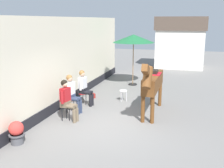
# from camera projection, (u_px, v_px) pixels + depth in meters

# --- Properties ---
(ground_plane) EXTENTS (40.00, 40.00, 0.00)m
(ground_plane) POSITION_uv_depth(u_px,v_px,m) (133.00, 99.00, 11.55)
(ground_plane) COLOR slate
(pub_facade_wall) EXTENTS (0.34, 14.00, 3.40)m
(pub_facade_wall) POSITION_uv_depth(u_px,v_px,m) (61.00, 66.00, 10.50)
(pub_facade_wall) COLOR beige
(pub_facade_wall) RESTS_ON ground_plane
(distant_cottage) EXTENTS (3.40, 2.60, 3.50)m
(distant_cottage) POSITION_uv_depth(u_px,v_px,m) (180.00, 42.00, 19.02)
(distant_cottage) COLOR silver
(distant_cottage) RESTS_ON ground_plane
(seated_visitor_near) EXTENTS (0.61, 0.49, 1.39)m
(seated_visitor_near) POSITION_uv_depth(u_px,v_px,m) (67.00, 98.00, 8.95)
(seated_visitor_near) COLOR black
(seated_visitor_near) RESTS_ON ground_plane
(seated_visitor_middle) EXTENTS (0.61, 0.48, 1.39)m
(seated_visitor_middle) POSITION_uv_depth(u_px,v_px,m) (72.00, 92.00, 9.77)
(seated_visitor_middle) COLOR red
(seated_visitor_middle) RESTS_ON ground_plane
(seated_visitor_far) EXTENTS (0.61, 0.49, 1.39)m
(seated_visitor_far) POSITION_uv_depth(u_px,v_px,m) (84.00, 86.00, 10.63)
(seated_visitor_far) COLOR red
(seated_visitor_far) RESTS_ON ground_plane
(saddled_horse_center) EXTENTS (0.50, 3.00, 2.06)m
(saddled_horse_center) POSITION_uv_depth(u_px,v_px,m) (152.00, 83.00, 9.47)
(saddled_horse_center) COLOR brown
(saddled_horse_center) RESTS_ON ground_plane
(flower_planter_near) EXTENTS (0.43, 0.43, 0.64)m
(flower_planter_near) POSITION_uv_depth(u_px,v_px,m) (16.00, 132.00, 7.35)
(flower_planter_near) COLOR #4C4C51
(flower_planter_near) RESTS_ON ground_plane
(cafe_parasol) EXTENTS (2.10, 2.10, 2.58)m
(cafe_parasol) POSITION_uv_depth(u_px,v_px,m) (134.00, 39.00, 13.60)
(cafe_parasol) COLOR black
(cafe_parasol) RESTS_ON ground_plane
(spare_stool_white) EXTENTS (0.32, 0.32, 0.46)m
(spare_stool_white) POSITION_uv_depth(u_px,v_px,m) (123.00, 92.00, 11.21)
(spare_stool_white) COLOR white
(spare_stool_white) RESTS_ON ground_plane
(satchel_bag) EXTENTS (0.29, 0.27, 0.20)m
(satchel_bag) POSITION_uv_depth(u_px,v_px,m) (93.00, 95.00, 11.78)
(satchel_bag) COLOR maroon
(satchel_bag) RESTS_ON ground_plane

